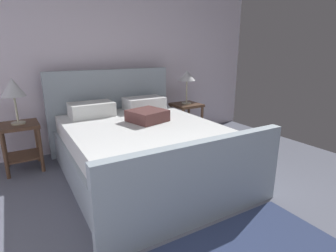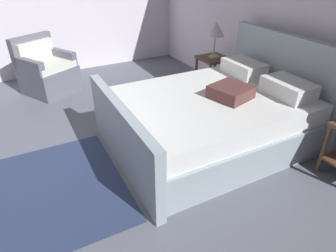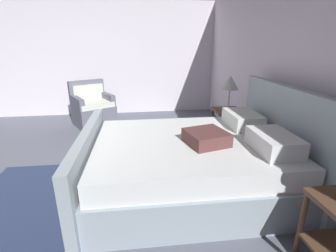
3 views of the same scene
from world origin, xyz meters
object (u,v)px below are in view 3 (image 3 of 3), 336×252
table_lamp_left (230,83)px  bed (193,161)px  armchair (93,109)px  nightstand_left (227,121)px

table_lamp_left → bed: bearing=-35.2°
armchair → table_lamp_left: bearing=60.6°
nightstand_left → table_lamp_left: (-0.00, 0.00, 0.63)m
table_lamp_left → armchair: table_lamp_left is taller
bed → table_lamp_left: (-1.24, 0.87, 0.68)m
bed → armchair: size_ratio=2.38×
bed → nightstand_left: (-1.24, 0.87, 0.06)m
bed → table_lamp_left: size_ratio=4.22×
bed → nightstand_left: 1.51m
table_lamp_left → armchair: 2.83m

